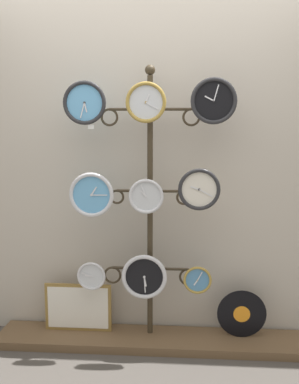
{
  "coord_description": "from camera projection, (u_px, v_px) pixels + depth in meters",
  "views": [
    {
      "loc": [
        0.24,
        -2.68,
        1.56
      ],
      "look_at": [
        0.0,
        0.36,
        1.11
      ],
      "focal_mm": 42.0,
      "sensor_mm": 36.0,
      "label": 1
    }
  ],
  "objects": [
    {
      "name": "clock_middle_center",
      "position": [
        146.0,
        196.0,
        3.04
      ],
      "size": [
        0.24,
        0.04,
        0.24
      ],
      "color": "silver"
    },
    {
      "name": "vinyl_record",
      "position": [
        242.0,
        314.0,
        3.19
      ],
      "size": [
        0.35,
        0.01,
        0.35
      ],
      "color": "black",
      "rests_on": "low_shelf"
    },
    {
      "name": "clock_top_right",
      "position": [
        214.0,
        101.0,
        2.9
      ],
      "size": [
        0.3,
        0.04,
        0.3
      ],
      "color": "black"
    },
    {
      "name": "clock_top_center",
      "position": [
        146.0,
        102.0,
        2.95
      ],
      "size": [
        0.27,
        0.04,
        0.27
      ],
      "color": "silver"
    },
    {
      "name": "ground_plane",
      "position": [
        145.0,
        370.0,
        2.89
      ],
      "size": [
        12.0,
        12.0,
        0.0
      ],
      "primitive_type": "plane",
      "color": "#47423D"
    },
    {
      "name": "picture_frame",
      "position": [
        78.0,
        307.0,
        3.3
      ],
      "size": [
        0.49,
        0.02,
        0.35
      ],
      "color": "olive",
      "rests_on": "low_shelf"
    },
    {
      "name": "clock_bottom_right",
      "position": [
        197.0,
        280.0,
        3.11
      ],
      "size": [
        0.2,
        0.04,
        0.2
      ],
      "color": "#4C84B2"
    },
    {
      "name": "shop_wall",
      "position": [
        152.0,
        148.0,
        3.25
      ],
      "size": [
        4.4,
        0.04,
        2.8
      ],
      "color": "#BCB2A3",
      "rests_on": "ground_plane"
    },
    {
      "name": "display_stand",
      "position": [
        150.0,
        253.0,
        3.2
      ],
      "size": [
        0.68,
        0.4,
        1.97
      ],
      "color": "#382D1E",
      "rests_on": "ground_plane"
    },
    {
      "name": "clock_bottom_center",
      "position": [
        144.0,
        277.0,
        3.11
      ],
      "size": [
        0.32,
        0.04,
        0.32
      ],
      "color": "black"
    },
    {
      "name": "low_shelf",
      "position": [
        149.0,
        340.0,
        3.23
      ],
      "size": [
        2.2,
        0.36,
        0.06
      ],
      "color": "brown",
      "rests_on": "ground_plane"
    },
    {
      "name": "price_tag_upper",
      "position": [
        91.0,
        127.0,
        3.01
      ],
      "size": [
        0.04,
        0.0,
        0.03
      ],
      "color": "white"
    },
    {
      "name": "clock_middle_right",
      "position": [
        199.0,
        189.0,
        2.99
      ],
      "size": [
        0.28,
        0.04,
        0.28
      ],
      "color": "silver"
    },
    {
      "name": "clock_top_left",
      "position": [
        85.0,
        103.0,
        2.99
      ],
      "size": [
        0.29,
        0.04,
        0.29
      ],
      "color": "#60A8DB"
    },
    {
      "name": "clock_bottom_left",
      "position": [
        91.0,
        276.0,
        3.16
      ],
      "size": [
        0.2,
        0.04,
        0.2
      ],
      "color": "silver"
    },
    {
      "name": "clock_middle_left",
      "position": [
        92.0,
        195.0,
        3.06
      ],
      "size": [
        0.31,
        0.04,
        0.31
      ],
      "color": "#60A8DB"
    }
  ]
}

